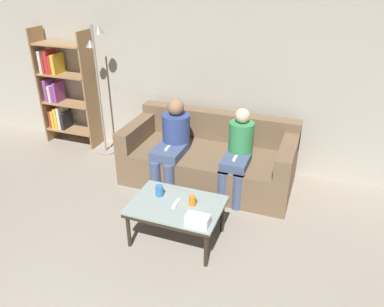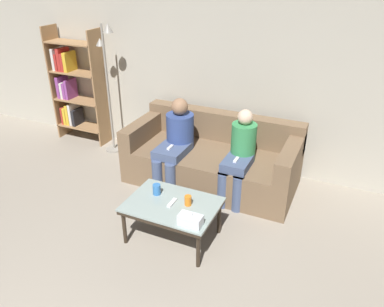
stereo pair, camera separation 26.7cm
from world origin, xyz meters
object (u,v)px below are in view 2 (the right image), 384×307
Objects in this scene: couch at (213,159)px; seated_person_left_end at (176,140)px; game_remote at (172,203)px; bookshelf at (73,87)px; seated_person_mid_left at (240,154)px; cup_near_right at (157,189)px; cup_near_left at (188,201)px; tissue_box at (190,220)px; coffee_table at (172,207)px; standing_lamp at (108,76)px.

couch is 1.94× the size of seated_person_left_end.
bookshelf is at bearing 147.63° from game_remote.
seated_person_mid_left is at bearing -0.39° from seated_person_left_end.
game_remote is (0.22, -0.09, -0.05)m from cup_near_right.
cup_near_right is 0.98m from seated_person_left_end.
cup_near_left is 0.31m from tissue_box.
bookshelf is at bearing 164.63° from seated_person_left_end.
cup_near_right reaches higher than coffee_table.
standing_lamp is 1.70× the size of seated_person_left_end.
seated_person_mid_left is (0.36, 1.03, 0.14)m from game_remote.
seated_person_left_end is at bearing -18.44° from standing_lamp.
cup_near_right is 0.51× the size of tissue_box.
couch is at bearing 92.55° from coffee_table.
cup_near_left is 0.06× the size of standing_lamp.
couch is at bearing -7.96° from bookshelf.
standing_lamp reaches higher than seated_person_left_end.
cup_near_left is 0.46× the size of tissue_box.
standing_lamp is at bearing 140.00° from game_remote.
coffee_table is at bearing -87.45° from couch.
seated_person_left_end is at bearing 114.49° from coffee_table.
seated_person_left_end reaches higher than game_remote.
cup_near_right is at bearing -75.22° from seated_person_left_end.
seated_person_left_end reaches higher than coffee_table.
game_remote is at bearing -21.47° from cup_near_right.
cup_near_left is at bearing -6.35° from cup_near_right.
tissue_box is at bearing -60.81° from cup_near_left.
seated_person_mid_left is at bearing -11.18° from bookshelf.
game_remote is at bearing -40.00° from standing_lamp.
couch is 0.55m from seated_person_left_end.
coffee_table is 4.12× the size of tissue_box.
couch is at bearing 27.77° from seated_person_left_end.
bookshelf reaches higher than couch.
tissue_box is at bearing -39.49° from standing_lamp.
seated_person_mid_left is (0.36, 1.03, 0.19)m from coffee_table.
standing_lamp reaches higher than game_remote.
seated_person_mid_left is (0.05, 1.25, 0.09)m from tissue_box.
cup_near_right is at bearing -33.30° from bookshelf.
seated_person_left_end is (-0.77, 1.25, 0.12)m from tissue_box.
game_remote is at bearing -87.45° from couch.
tissue_box is at bearing -58.36° from seated_person_left_end.
seated_person_mid_left is at bearing 70.74° from game_remote.
bookshelf is (-2.51, 1.59, 0.46)m from coffee_table.
cup_near_right is (-0.22, 0.09, 0.10)m from coffee_table.
cup_near_right is at bearing 149.36° from tissue_box.
standing_lamp is (-1.73, 1.45, 0.70)m from game_remote.
cup_near_right is 0.10× the size of seated_person_left_end.
seated_person_left_end is at bearing 114.49° from game_remote.
standing_lamp is (-1.67, 0.20, 0.83)m from couch.
game_remote is at bearing -90.90° from coffee_table.
cup_near_left is at bearing -101.81° from seated_person_mid_left.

